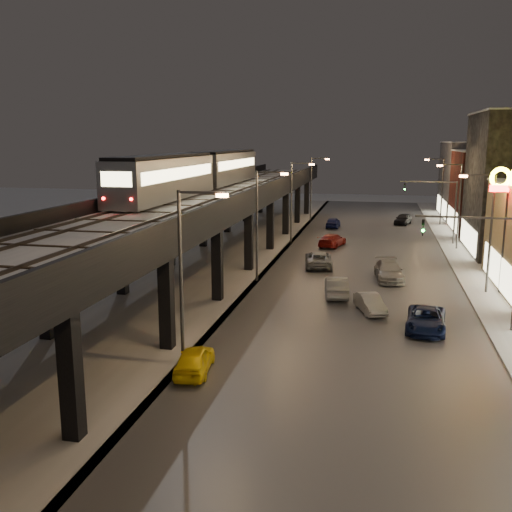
{
  "coord_description": "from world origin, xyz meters",
  "views": [
    {
      "loc": [
        8.9,
        -13.31,
        11.39
      ],
      "look_at": [
        2.23,
        17.27,
        5.0
      ],
      "focal_mm": 40.0,
      "sensor_mm": 36.0,
      "label": 1
    }
  ],
  "objects_px": {
    "subway_train": "(200,171)",
    "car_onc_red": "(403,219)",
    "car_mid_dark": "(332,241)",
    "car_taxi": "(194,361)",
    "car_onc_dark": "(426,320)",
    "car_onc_silver": "(370,304)",
    "car_far_white": "(333,223)",
    "car_onc_white": "(389,272)",
    "car_near_white": "(336,287)",
    "car_mid_silver": "(319,260)"
  },
  "relations": [
    {
      "from": "car_taxi",
      "to": "car_mid_dark",
      "type": "bearing_deg",
      "value": -103.05
    },
    {
      "from": "car_mid_silver",
      "to": "car_taxi",
      "type": "bearing_deg",
      "value": 74.42
    },
    {
      "from": "car_near_white",
      "to": "car_onc_red",
      "type": "height_order",
      "value": "car_near_white"
    },
    {
      "from": "car_mid_silver",
      "to": "car_onc_white",
      "type": "relative_size",
      "value": 0.98
    },
    {
      "from": "car_mid_dark",
      "to": "car_taxi",
      "type": "bearing_deg",
      "value": 97.88
    },
    {
      "from": "car_far_white",
      "to": "car_onc_dark",
      "type": "height_order",
      "value": "car_far_white"
    },
    {
      "from": "subway_train",
      "to": "car_onc_white",
      "type": "bearing_deg",
      "value": -21.08
    },
    {
      "from": "car_mid_silver",
      "to": "car_onc_silver",
      "type": "bearing_deg",
      "value": 102.34
    },
    {
      "from": "car_far_white",
      "to": "car_onc_silver",
      "type": "distance_m",
      "value": 37.71
    },
    {
      "from": "car_mid_silver",
      "to": "car_onc_red",
      "type": "bearing_deg",
      "value": -113.99
    },
    {
      "from": "car_taxi",
      "to": "car_far_white",
      "type": "height_order",
      "value": "car_far_white"
    },
    {
      "from": "subway_train",
      "to": "car_taxi",
      "type": "bearing_deg",
      "value": -73.04
    },
    {
      "from": "car_taxi",
      "to": "car_far_white",
      "type": "bearing_deg",
      "value": -100.21
    },
    {
      "from": "car_taxi",
      "to": "car_onc_silver",
      "type": "bearing_deg",
      "value": -131.26
    },
    {
      "from": "car_taxi",
      "to": "car_near_white",
      "type": "height_order",
      "value": "car_near_white"
    },
    {
      "from": "car_onc_red",
      "to": "car_onc_silver",
      "type": "bearing_deg",
      "value": -79.44
    },
    {
      "from": "subway_train",
      "to": "car_near_white",
      "type": "bearing_deg",
      "value": -41.77
    },
    {
      "from": "car_taxi",
      "to": "car_mid_dark",
      "type": "height_order",
      "value": "car_mid_dark"
    },
    {
      "from": "car_far_white",
      "to": "car_onc_dark",
      "type": "relative_size",
      "value": 0.82
    },
    {
      "from": "car_taxi",
      "to": "car_onc_dark",
      "type": "distance_m",
      "value": 14.78
    },
    {
      "from": "car_onc_white",
      "to": "car_onc_silver",
      "type": "bearing_deg",
      "value": -103.85
    },
    {
      "from": "car_onc_dark",
      "to": "car_far_white",
      "type": "bearing_deg",
      "value": 107.67
    },
    {
      "from": "subway_train",
      "to": "car_onc_dark",
      "type": "xyz_separation_m",
      "value": [
        20.42,
        -19.65,
        -7.73
      ]
    },
    {
      "from": "car_taxi",
      "to": "car_mid_silver",
      "type": "xyz_separation_m",
      "value": [
        3.41,
        25.36,
        0.04
      ]
    },
    {
      "from": "car_mid_dark",
      "to": "car_onc_white",
      "type": "distance_m",
      "value": 15.29
    },
    {
      "from": "car_near_white",
      "to": "car_far_white",
      "type": "height_order",
      "value": "car_near_white"
    },
    {
      "from": "car_far_white",
      "to": "car_onc_white",
      "type": "height_order",
      "value": "car_onc_white"
    },
    {
      "from": "subway_train",
      "to": "car_onc_silver",
      "type": "height_order",
      "value": "subway_train"
    },
    {
      "from": "car_far_white",
      "to": "car_mid_silver",
      "type": "bearing_deg",
      "value": 94.44
    },
    {
      "from": "car_mid_dark",
      "to": "car_far_white",
      "type": "height_order",
      "value": "car_mid_dark"
    },
    {
      "from": "subway_train",
      "to": "car_onc_white",
      "type": "distance_m",
      "value": 21.1
    },
    {
      "from": "subway_train",
      "to": "car_onc_red",
      "type": "bearing_deg",
      "value": 51.43
    },
    {
      "from": "car_far_white",
      "to": "car_onc_white",
      "type": "relative_size",
      "value": 0.77
    },
    {
      "from": "car_mid_dark",
      "to": "subway_train",
      "type": "bearing_deg",
      "value": 43.27
    },
    {
      "from": "car_near_white",
      "to": "car_onc_silver",
      "type": "relative_size",
      "value": 1.2
    },
    {
      "from": "car_mid_dark",
      "to": "car_onc_silver",
      "type": "height_order",
      "value": "car_mid_dark"
    },
    {
      "from": "car_taxi",
      "to": "car_onc_red",
      "type": "distance_m",
      "value": 55.79
    },
    {
      "from": "car_taxi",
      "to": "car_near_white",
      "type": "xyz_separation_m",
      "value": [
        5.76,
        15.77,
        0.07
      ]
    },
    {
      "from": "car_taxi",
      "to": "car_onc_dark",
      "type": "xyz_separation_m",
      "value": [
        11.66,
        9.09,
        0.01
      ]
    },
    {
      "from": "subway_train",
      "to": "car_near_white",
      "type": "relative_size",
      "value": 8.25
    },
    {
      "from": "car_near_white",
      "to": "car_mid_dark",
      "type": "xyz_separation_m",
      "value": [
        -2.01,
        20.02,
        -0.04
      ]
    },
    {
      "from": "car_near_white",
      "to": "car_mid_dark",
      "type": "relative_size",
      "value": 0.93
    },
    {
      "from": "car_mid_dark",
      "to": "car_onc_silver",
      "type": "bearing_deg",
      "value": 114.71
    },
    {
      "from": "car_onc_red",
      "to": "car_near_white",
      "type": "bearing_deg",
      "value": -83.54
    },
    {
      "from": "subway_train",
      "to": "car_onc_white",
      "type": "relative_size",
      "value": 7.08
    },
    {
      "from": "car_onc_dark",
      "to": "car_onc_white",
      "type": "distance_m",
      "value": 12.74
    },
    {
      "from": "car_near_white",
      "to": "car_onc_white",
      "type": "relative_size",
      "value": 0.86
    },
    {
      "from": "car_onc_silver",
      "to": "car_onc_white",
      "type": "relative_size",
      "value": 0.71
    },
    {
      "from": "car_onc_white",
      "to": "car_far_white",
      "type": "bearing_deg",
      "value": 97.96
    },
    {
      "from": "car_onc_white",
      "to": "car_onc_red",
      "type": "height_order",
      "value": "car_onc_white"
    }
  ]
}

